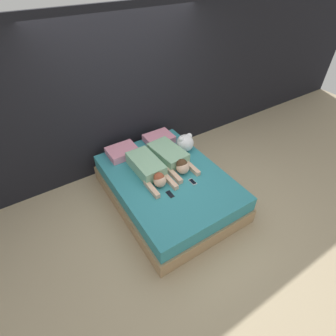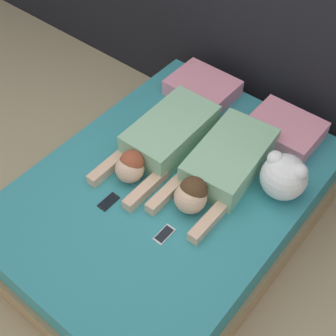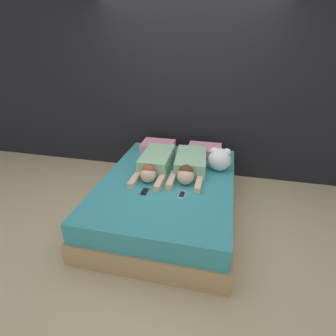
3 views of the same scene
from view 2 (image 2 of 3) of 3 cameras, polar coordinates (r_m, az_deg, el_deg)
name	(u,v)px [view 2 (image 2 of 3)]	position (r m, az deg, el deg)	size (l,w,h in m)	color
ground_plane	(168,227)	(3.39, 0.00, -7.15)	(12.00, 12.00, 0.00)	tan
bed	(168,207)	(3.19, 0.00, -4.72)	(1.63, 2.19, 0.49)	tan
pillow_head_left	(203,88)	(3.58, 4.24, 9.73)	(0.48, 0.38, 0.12)	pink
pillow_head_right	(285,129)	(3.33, 14.04, 4.61)	(0.48, 0.38, 0.12)	pink
person_left	(162,140)	(3.11, -0.72, 3.43)	(0.38, 0.95, 0.21)	#8CBF99
person_right	(220,168)	(2.97, 6.39, 0.06)	(0.44, 0.95, 0.23)	#8CBF99
cell_phone_left	(109,202)	(2.92, -7.25, -4.09)	(0.07, 0.14, 0.01)	black
cell_phone_right	(164,234)	(2.76, -0.47, -8.11)	(0.07, 0.14, 0.01)	silver
plush_toy	(284,176)	(2.91, 13.96, -0.97)	(0.29, 0.29, 0.30)	white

